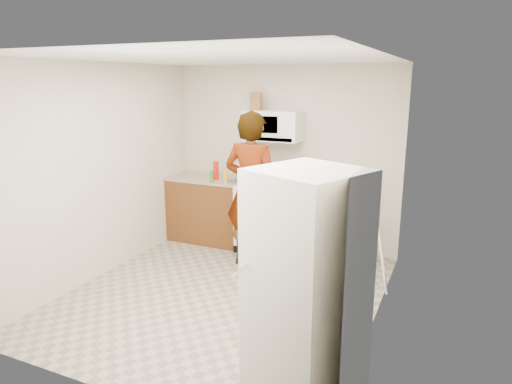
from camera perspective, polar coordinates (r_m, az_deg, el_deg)
The scene contains 20 objects.
floor at distance 5.16m, azimuth -3.90°, elevation -12.56°, with size 3.60×3.60×0.00m, color gray.
back_wall at distance 6.35m, azimuth 3.56°, elevation 4.33°, with size 3.20×0.02×2.50m, color beige.
right_wall at distance 4.24m, azimuth 15.11°, elevation -0.87°, with size 0.02×3.60×2.50m, color beige.
cabinet_left at distance 6.70m, azimuth -5.82°, elevation -2.23°, with size 1.12×0.62×0.90m, color #592B15.
counter_left at distance 6.58m, azimuth -5.92°, elevation 1.68°, with size 1.14×0.64×0.04m, color tan.
cabinet_right at distance 6.05m, azimuth 8.48°, elevation -4.07°, with size 0.80×0.62×0.90m, color #592B15.
counter_right at distance 5.93m, azimuth 8.63°, elevation 0.24°, with size 0.82×0.64×0.04m, color tan.
gas_range at distance 6.28m, azimuth 1.60°, elevation -2.93°, with size 0.76×0.65×1.13m.
microwave at distance 6.16m, azimuth 2.14°, elevation 8.28°, with size 0.76×0.38×0.40m, color white.
person at distance 5.60m, azimuth -0.54°, elevation 0.19°, with size 0.71×0.47×1.95m, color tan.
fridge at distance 3.40m, azimuth 6.32°, elevation -11.36°, with size 0.70×0.70×1.70m, color silver.
kettle at distance 6.08m, azimuth 10.37°, elevation 1.64°, with size 0.16×0.16×0.20m, color white.
jug at distance 6.21m, azimuth -0.00°, elevation 11.30°, with size 0.14×0.14×0.24m, color brown.
saucepan at distance 6.38m, azimuth 0.48°, elevation 2.33°, with size 0.25×0.25×0.14m, color #B9B9BE.
tray at distance 6.05m, azimuth 2.21°, elevation 1.04°, with size 0.25×0.16×0.05m, color white.
bottle_spray at distance 6.41m, azimuth -5.02°, elevation 2.71°, with size 0.08×0.08×0.26m, color red.
bottle_hot_sauce at distance 6.18m, azimuth -3.81°, elevation 1.91°, with size 0.06×0.06×0.17m, color orange.
bottle_green_cap at distance 6.23m, azimuth -5.58°, elevation 1.92°, with size 0.05×0.05×0.16m, color #218117.
pot_lid at distance 6.30m, azimuth -2.80°, elevation 1.41°, with size 0.26×0.26×0.01m, color white.
broom at distance 5.05m, azimuth 15.26°, elevation -6.35°, with size 0.03×0.03×1.19m, color white.
Camera 1 is at (2.21, -4.07, 2.29)m, focal length 32.00 mm.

